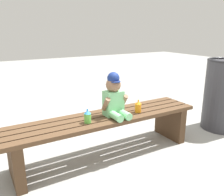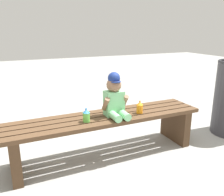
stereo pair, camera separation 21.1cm
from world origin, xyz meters
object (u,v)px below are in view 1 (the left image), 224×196
object	(u,v)px
sippy_cup_right	(138,106)
park_bench	(106,128)
child_figure	(114,97)
sippy_cup_left	(88,116)
trash_bin	(224,95)

from	to	relation	value
sippy_cup_right	park_bench	bearing A→B (deg)	168.60
park_bench	sippy_cup_right	bearing A→B (deg)	-11.40
park_bench	sippy_cup_right	world-z (taller)	sippy_cup_right
park_bench	sippy_cup_right	xyz separation A→B (m)	(0.32, -0.06, 0.18)
child_figure	sippy_cup_left	bearing A→B (deg)	-172.74
park_bench	sippy_cup_left	bearing A→B (deg)	-163.07
child_figure	sippy_cup_left	distance (m)	0.31
child_figure	park_bench	bearing A→B (deg)	159.56
sippy_cup_left	trash_bin	distance (m)	1.75
child_figure	sippy_cup_right	world-z (taller)	child_figure
sippy_cup_left	trash_bin	world-z (taller)	trash_bin
park_bench	child_figure	xyz separation A→B (m)	(0.07, -0.03, 0.30)
park_bench	sippy_cup_right	size ratio (longest dim) A/B	15.01
trash_bin	sippy_cup_left	bearing A→B (deg)	177.91
child_figure	trash_bin	distance (m)	1.47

